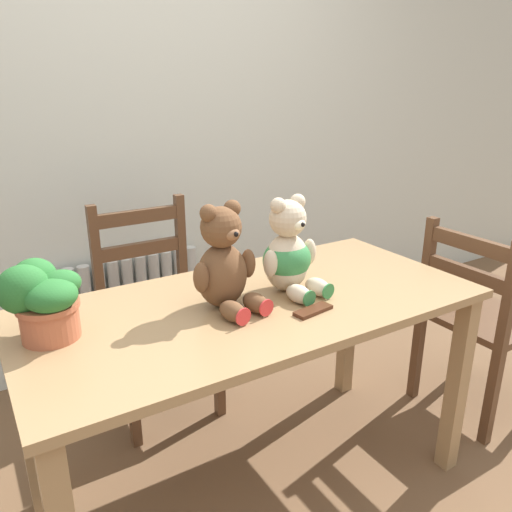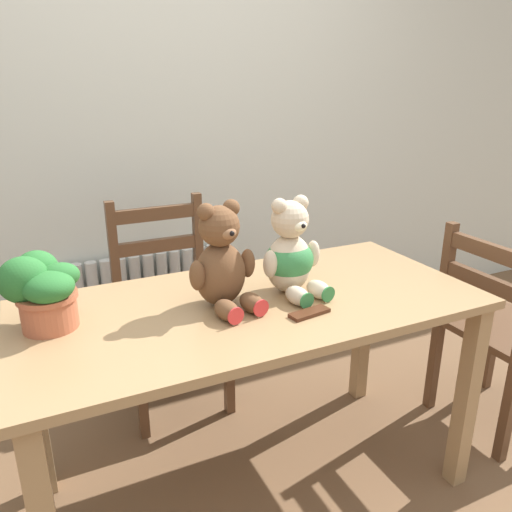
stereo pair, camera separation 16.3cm
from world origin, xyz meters
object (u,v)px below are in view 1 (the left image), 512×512
Objects in this scene: wooden_chair_side at (479,319)px; teddy_bear_left at (224,264)px; potted_plant at (42,298)px; wooden_chair_behind at (155,313)px; teddy_bear_right at (289,254)px; chocolate_bar at (313,310)px.

teddy_bear_left is (-1.20, 0.12, 0.45)m from wooden_chair_side.
wooden_chair_side is 1.79m from potted_plant.
wooden_chair_behind is 2.90× the size of teddy_bear_right.
chocolate_bar is (0.74, -0.26, -0.12)m from potted_plant.
wooden_chair_side is at bearing 163.54° from teddy_bear_right.
wooden_chair_behind reaches higher than chocolate_bar.
wooden_chair_side is 1.04m from chocolate_bar.
teddy_bear_right reaches higher than chocolate_bar.
wooden_chair_side is at bearing 3.64° from chocolate_bar.
wooden_chair_side is 1.29m from teddy_bear_left.
teddy_bear_left is 0.32m from chocolate_bar.
chocolate_bar is at bearing 104.39° from wooden_chair_behind.
wooden_chair_side is 1.06m from teddy_bear_right.
potted_plant is (-1.73, 0.20, 0.43)m from wooden_chair_side.
teddy_bear_right is at bearing -97.43° from wooden_chair_side.
wooden_chair_side is at bearing -6.56° from potted_plant.
chocolate_bar is at bearing 70.72° from teddy_bear_right.
teddy_bear_right is (0.25, -0.67, 0.43)m from wooden_chair_behind.
potted_plant reaches higher than wooden_chair_behind.
teddy_bear_right is (-0.95, 0.12, 0.44)m from wooden_chair_side.
teddy_bear_left is at bearing -8.13° from teddy_bear_right.
teddy_bear_left is 0.25m from teddy_bear_right.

